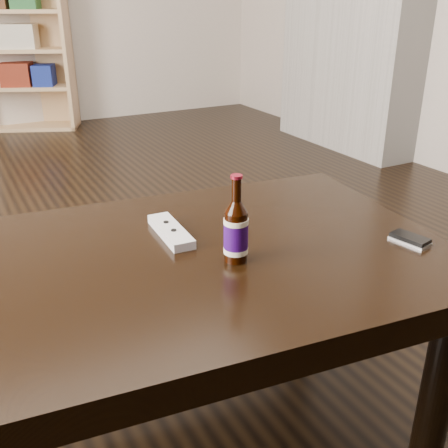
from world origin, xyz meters
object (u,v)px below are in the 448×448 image
coffee_table (155,286)px  phone (410,239)px  beer_bottle (236,231)px  remote (171,231)px  bookshelf (26,46)px

coffee_table → phone: 0.62m
coffee_table → phone: phone is taller
coffee_table → phone: (0.58, -0.21, 0.08)m
beer_bottle → phone: size_ratio=2.01×
remote → bookshelf: bearing=88.9°
coffee_table → remote: bearing=50.4°
beer_bottle → remote: beer_bottle is taller
beer_bottle → phone: bearing=-15.9°
beer_bottle → phone: (0.42, -0.12, -0.06)m
phone → remote: (-0.49, 0.31, 0.00)m
coffee_table → remote: remote is taller
coffee_table → beer_bottle: size_ratio=7.26×
coffee_table → phone: bearing=-19.5°
phone → remote: remote is taller
bookshelf → beer_bottle: 3.87m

